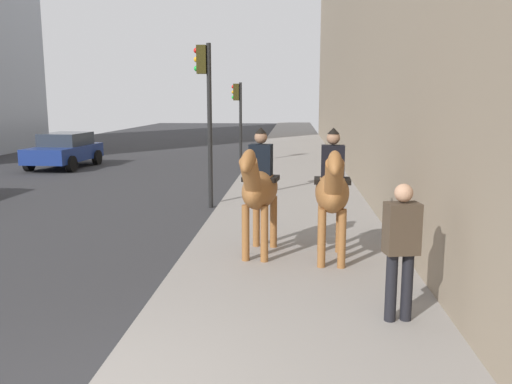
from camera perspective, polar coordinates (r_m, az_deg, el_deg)
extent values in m
ellipsoid|color=brown|center=(9.08, 0.46, 0.31)|extent=(1.56, 0.75, 0.66)
cylinder|color=brown|center=(8.76, 0.92, -4.56)|extent=(0.13, 0.13, 0.95)
cylinder|color=brown|center=(8.83, -1.13, -4.45)|extent=(0.13, 0.13, 0.95)
cylinder|color=brown|center=(9.62, 1.91, -3.24)|extent=(0.13, 0.13, 0.95)
cylinder|color=brown|center=(9.68, 0.04, -3.16)|extent=(0.13, 0.13, 0.95)
cylinder|color=brown|center=(8.28, -0.56, 1.81)|extent=(0.66, 0.36, 0.68)
ellipsoid|color=brown|center=(8.05, -0.88, 3.36)|extent=(0.65, 0.30, 0.49)
cylinder|color=black|center=(9.79, 1.26, 0.42)|extent=(0.29, 0.14, 0.55)
cube|color=black|center=(9.10, 0.52, 1.49)|extent=(0.51, 0.65, 0.08)
cube|color=black|center=(9.06, 0.53, 3.46)|extent=(0.33, 0.41, 0.55)
sphere|color=#8C664C|center=(9.03, 0.53, 5.95)|extent=(0.22, 0.22, 0.22)
cone|color=black|center=(9.02, 0.53, 6.71)|extent=(0.22, 0.22, 0.10)
ellipsoid|color=brown|center=(8.84, 8.24, 0.02)|extent=(1.52, 0.62, 0.66)
cylinder|color=brown|center=(8.55, 9.29, -5.02)|extent=(0.13, 0.13, 0.96)
cylinder|color=brown|center=(8.54, 7.14, -4.98)|extent=(0.13, 0.13, 0.96)
cylinder|color=brown|center=(9.42, 9.04, -3.61)|extent=(0.13, 0.13, 0.96)
cylinder|color=brown|center=(9.41, 7.09, -3.58)|extent=(0.13, 0.13, 0.96)
cylinder|color=brown|center=(8.02, 8.45, 1.52)|extent=(0.64, 0.31, 0.68)
ellipsoid|color=brown|center=(7.78, 8.55, 3.11)|extent=(0.63, 0.25, 0.49)
cylinder|color=black|center=(9.56, 8.11, 0.16)|extent=(0.29, 0.11, 0.55)
cube|color=black|center=(8.86, 8.26, 1.23)|extent=(0.47, 0.62, 0.08)
cube|color=black|center=(8.82, 8.31, 3.25)|extent=(0.30, 0.39, 0.55)
sphere|color=#8C664C|center=(8.78, 8.38, 5.81)|extent=(0.22, 0.22, 0.22)
cone|color=black|center=(8.77, 8.40, 6.59)|extent=(0.21, 0.21, 0.10)
cylinder|color=black|center=(6.69, 14.43, -9.98)|extent=(0.14, 0.14, 0.85)
cylinder|color=black|center=(6.77, 16.03, -9.84)|extent=(0.14, 0.14, 0.85)
cube|color=#3F3326|center=(6.52, 15.53, -3.82)|extent=(0.33, 0.44, 0.62)
sphere|color=tan|center=(6.44, 15.71, -0.09)|extent=(0.22, 0.22, 0.22)
cube|color=navy|center=(23.27, -20.06, 3.99)|extent=(3.98, 1.95, 0.60)
cube|color=#262D38|center=(23.43, -19.89, 5.41)|extent=(2.14, 1.65, 0.52)
cylinder|color=black|center=(21.83, -19.37, 2.88)|extent=(0.65, 0.25, 0.64)
cylinder|color=black|center=(22.66, -23.38, 2.87)|extent=(0.65, 0.25, 0.64)
cylinder|color=black|center=(24.01, -16.85, 3.61)|extent=(0.65, 0.25, 0.64)
cylinder|color=black|center=(24.77, -20.60, 3.59)|extent=(0.65, 0.25, 0.64)
cylinder|color=black|center=(13.59, -5.03, 6.97)|extent=(0.12, 0.12, 4.19)
cube|color=#2D280C|center=(13.64, -5.91, 14.09)|extent=(0.20, 0.24, 0.70)
sphere|color=red|center=(13.68, -6.48, 14.99)|extent=(0.14, 0.14, 0.14)
sphere|color=orange|center=(13.67, -6.46, 14.07)|extent=(0.14, 0.14, 0.14)
sphere|color=green|center=(13.65, -6.45, 13.15)|extent=(0.14, 0.14, 0.14)
cylinder|color=black|center=(22.68, -1.68, 7.33)|extent=(0.12, 0.12, 3.52)
cube|color=#2D280C|center=(22.67, -2.16, 10.76)|extent=(0.20, 0.24, 0.70)
sphere|color=red|center=(22.69, -2.49, 11.32)|extent=(0.14, 0.14, 0.14)
sphere|color=orange|center=(22.69, -2.49, 10.76)|extent=(0.14, 0.14, 0.14)
sphere|color=green|center=(22.69, -2.48, 10.21)|extent=(0.14, 0.14, 0.14)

